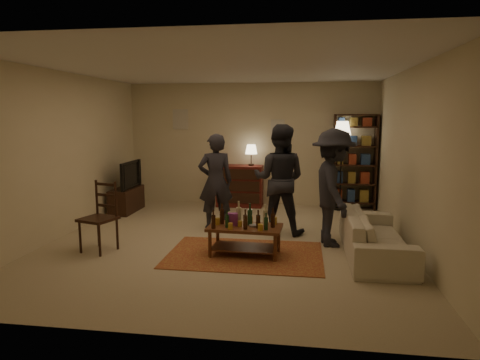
% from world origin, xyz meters
% --- Properties ---
extents(floor, '(6.00, 6.00, 0.00)m').
position_xyz_m(floor, '(0.00, 0.00, 0.00)').
color(floor, '#C6B793').
rests_on(floor, ground).
extents(room_shell, '(6.00, 6.00, 6.00)m').
position_xyz_m(room_shell, '(-0.65, 2.98, 1.81)').
color(room_shell, beige).
rests_on(room_shell, ground).
extents(rug, '(2.20, 1.50, 0.01)m').
position_xyz_m(rug, '(0.37, -0.63, 0.01)').
color(rug, maroon).
rests_on(rug, ground).
extents(coffee_table, '(1.07, 0.62, 0.76)m').
position_xyz_m(coffee_table, '(0.36, -0.63, 0.38)').
color(coffee_table, brown).
rests_on(coffee_table, ground).
extents(dining_chair, '(0.57, 0.57, 1.05)m').
position_xyz_m(dining_chair, '(-1.77, -0.70, 0.55)').
color(dining_chair, black).
rests_on(dining_chair, ground).
extents(tv_stand, '(0.40, 1.00, 1.06)m').
position_xyz_m(tv_stand, '(-2.44, 1.80, 0.38)').
color(tv_stand, black).
rests_on(tv_stand, ground).
extents(dresser, '(1.00, 0.50, 1.36)m').
position_xyz_m(dresser, '(-0.19, 2.71, 0.48)').
color(dresser, maroon).
rests_on(dresser, ground).
extents(bookshelf, '(0.90, 0.34, 2.02)m').
position_xyz_m(bookshelf, '(2.25, 2.78, 1.03)').
color(bookshelf, black).
rests_on(bookshelf, ground).
extents(floor_lamp, '(0.36, 0.36, 1.87)m').
position_xyz_m(floor_lamp, '(1.96, 2.65, 1.60)').
color(floor_lamp, black).
rests_on(floor_lamp, ground).
extents(sofa, '(0.81, 2.08, 0.61)m').
position_xyz_m(sofa, '(2.20, -0.40, 0.30)').
color(sofa, beige).
rests_on(sofa, ground).
extents(person_left, '(0.71, 0.58, 1.68)m').
position_xyz_m(person_left, '(-0.35, 0.79, 0.84)').
color(person_left, '#25242C').
rests_on(person_left, ground).
extents(person_right, '(0.98, 0.82, 1.84)m').
position_xyz_m(person_right, '(0.78, 0.62, 0.92)').
color(person_right, '#25262C').
rests_on(person_right, ground).
extents(person_by_sofa, '(0.83, 1.24, 1.79)m').
position_xyz_m(person_by_sofa, '(1.63, 0.06, 0.90)').
color(person_by_sofa, '#222329').
rests_on(person_by_sofa, ground).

